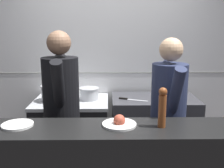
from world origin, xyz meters
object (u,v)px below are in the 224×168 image
stock_pot (53,93)px  chef_sous (168,114)px  oven_range (72,132)px  plated_dish_appetiser (119,123)px  chef_head_cook (62,110)px  pepper_mill (162,107)px  plated_dish_main (17,125)px  mixing_bowl_steel (160,94)px  sauce_pot (89,93)px  chefs_knife (130,99)px

stock_pot → chef_sous: chef_sous is taller
oven_range → stock_pot: bearing=-174.4°
plated_dish_appetiser → chef_head_cook: 0.78m
plated_dish_appetiser → pepper_mill: bearing=-6.1°
stock_pot → chef_sous: (1.27, -0.73, -0.04)m
plated_dish_main → plated_dish_appetiser: 0.80m
mixing_bowl_steel → plated_dish_appetiser: plated_dish_appetiser is taller
chef_head_cook → chef_sous: size_ratio=1.04×
plated_dish_main → pepper_mill: (1.13, -0.04, 0.16)m
sauce_pot → chef_head_cook: 0.75m
sauce_pot → chefs_knife: (0.51, -0.13, -0.05)m
pepper_mill → plated_dish_appetiser: bearing=173.9°
oven_range → stock_pot: 0.58m
stock_pot → chefs_knife: bearing=-4.5°
pepper_mill → sauce_pot: bearing=116.8°
stock_pot → mixing_bowl_steel: 1.33m
mixing_bowl_steel → chef_head_cook: (-1.11, -0.65, 0.02)m
plated_dish_appetiser → pepper_mill: pepper_mill is taller
plated_dish_appetiser → stock_pot: bearing=122.6°
plated_dish_main → pepper_mill: size_ratio=0.78×
mixing_bowl_steel → sauce_pot: bearing=175.7°
sauce_pot → chef_sous: size_ratio=0.15×
mixing_bowl_steel → plated_dish_main: bearing=-138.6°
plated_dish_appetiser → oven_range: bearing=114.3°
stock_pot → chef_sous: size_ratio=0.17×
mixing_bowl_steel → plated_dish_main: 1.81m
pepper_mill → chef_head_cook: chef_head_cook is taller
oven_range → plated_dish_main: bearing=-101.1°
sauce_pot → plated_dish_appetiser: size_ratio=0.92×
pepper_mill → chef_sous: bearing=71.8°
oven_range → mixing_bowl_steel: (1.12, -0.03, 0.51)m
stock_pot → pepper_mill: size_ratio=0.93×
sauce_pot → chef_sous: chef_sous is taller
oven_range → mixing_bowl_steel: bearing=-1.7°
plated_dish_main → pepper_mill: 1.14m
chef_sous → chefs_knife: bearing=113.5°
chef_head_cook → chef_sous: (1.05, -0.06, -0.04)m
oven_range → plated_dish_main: 1.38m
stock_pot → chefs_knife: 0.96m
sauce_pot → chef_head_cook: size_ratio=0.14×
mixing_bowl_steel → pepper_mill: size_ratio=0.66×
stock_pot → chef_head_cook: chef_head_cook is taller
plated_dish_appetiser → chefs_knife: bearing=80.8°
chefs_knife → plated_dish_appetiser: size_ratio=1.28×
sauce_pot → plated_dish_main: (-0.47, -1.26, 0.07)m
mixing_bowl_steel → pepper_mill: (-0.23, -1.23, 0.23)m
mixing_bowl_steel → plated_dish_main: size_ratio=0.85×
oven_range → chefs_knife: size_ratio=2.70×
plated_dish_main → chef_head_cook: chef_head_cook is taller
plated_dish_main → pepper_mill: bearing=-1.8°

